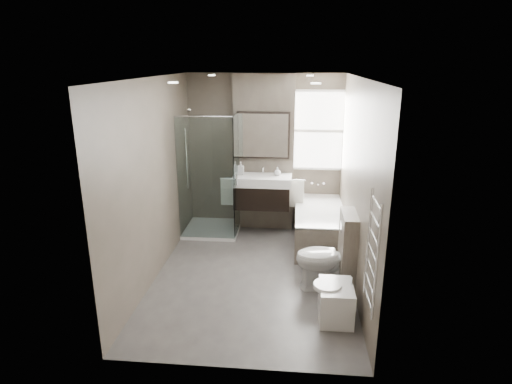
# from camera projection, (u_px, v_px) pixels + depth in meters

# --- Properties ---
(room) EXTENTS (2.70, 3.90, 2.70)m
(room) POSITION_uv_depth(u_px,v_px,m) (254.00, 182.00, 5.49)
(room) COLOR #524E4C
(room) RESTS_ON ground
(vanity_pier) EXTENTS (1.00, 0.25, 2.60)m
(vanity_pier) POSITION_uv_depth(u_px,v_px,m) (264.00, 153.00, 7.17)
(vanity_pier) COLOR #5C5449
(vanity_pier) RESTS_ON ground
(vanity) EXTENTS (0.95, 0.47, 0.66)m
(vanity) POSITION_uv_depth(u_px,v_px,m) (262.00, 191.00, 7.01)
(vanity) COLOR black
(vanity) RESTS_ON vanity_pier
(mirror_cabinet) EXTENTS (0.86, 0.08, 0.76)m
(mirror_cabinet) POSITION_uv_depth(u_px,v_px,m) (263.00, 135.00, 6.92)
(mirror_cabinet) COLOR black
(mirror_cabinet) RESTS_ON vanity_pier
(towel_left) EXTENTS (0.24, 0.06, 0.44)m
(towel_left) POSITION_uv_depth(u_px,v_px,m) (228.00, 192.00, 7.04)
(towel_left) COLOR white
(towel_left) RESTS_ON vanity_pier
(towel_right) EXTENTS (0.24, 0.06, 0.44)m
(towel_right) POSITION_uv_depth(u_px,v_px,m) (296.00, 194.00, 6.94)
(towel_right) COLOR white
(towel_right) RESTS_ON vanity_pier
(shower_enclosure) EXTENTS (0.90, 0.90, 2.00)m
(shower_enclosure) POSITION_uv_depth(u_px,v_px,m) (217.00, 206.00, 7.07)
(shower_enclosure) COLOR white
(shower_enclosure) RESTS_ON ground
(bathtub) EXTENTS (0.75, 1.60, 0.57)m
(bathtub) POSITION_uv_depth(u_px,v_px,m) (319.00, 224.00, 6.74)
(bathtub) COLOR #5C5449
(bathtub) RESTS_ON ground
(window) EXTENTS (0.98, 0.06, 1.33)m
(window) POSITION_uv_depth(u_px,v_px,m) (319.00, 131.00, 7.08)
(window) COLOR white
(window) RESTS_ON room
(toilet) EXTENTS (0.85, 0.54, 0.82)m
(toilet) POSITION_uv_depth(u_px,v_px,m) (328.00, 258.00, 5.39)
(toilet) COLOR white
(toilet) RESTS_ON ground
(cistern_box) EXTENTS (0.19, 0.55, 1.00)m
(cistern_box) POSITION_uv_depth(u_px,v_px,m) (347.00, 251.00, 5.38)
(cistern_box) COLOR #5C5449
(cistern_box) RESTS_ON ground
(bidet) EXTENTS (0.44, 0.51, 0.53)m
(bidet) POSITION_uv_depth(u_px,v_px,m) (335.00, 301.00, 4.79)
(bidet) COLOR white
(bidet) RESTS_ON ground
(towel_radiator) EXTENTS (0.03, 0.49, 1.10)m
(towel_radiator) POSITION_uv_depth(u_px,v_px,m) (372.00, 252.00, 3.91)
(towel_radiator) COLOR silver
(towel_radiator) RESTS_ON room
(soap_bottle_a) EXTENTS (0.10, 0.10, 0.21)m
(soap_bottle_a) POSITION_uv_depth(u_px,v_px,m) (241.00, 168.00, 6.98)
(soap_bottle_a) COLOR white
(soap_bottle_a) RESTS_ON vanity
(soap_bottle_b) EXTENTS (0.11, 0.11, 0.14)m
(soap_bottle_b) POSITION_uv_depth(u_px,v_px,m) (277.00, 171.00, 6.93)
(soap_bottle_b) COLOR white
(soap_bottle_b) RESTS_ON vanity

